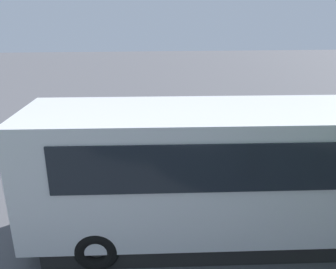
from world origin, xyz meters
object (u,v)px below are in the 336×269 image
object	(u,v)px
tour_bus	(264,174)
parked_motorcycle_silver	(176,181)
spectator_left	(246,151)
spectator_right	(190,153)
spectator_far_left	(269,150)
stunt_motorcycle	(70,128)
spectator_far_right	(158,159)
spectator_centre	(224,155)

from	to	relation	value
tour_bus	parked_motorcycle_silver	xyz separation A→B (m)	(1.85, -2.07, -1.16)
spectator_left	spectator_right	distance (m)	1.84
spectator_far_left	spectator_right	distance (m)	2.60
stunt_motorcycle	parked_motorcycle_silver	bearing A→B (deg)	128.68
spectator_far_left	spectator_right	world-z (taller)	spectator_right
parked_motorcycle_silver	spectator_right	bearing A→B (deg)	-125.27
spectator_far_left	spectator_left	size ratio (longest dim) A/B	0.99
spectator_far_right	spectator_centre	bearing A→B (deg)	179.01
spectator_centre	spectator_far_right	size ratio (longest dim) A/B	1.05
spectator_centre	stunt_motorcycle	world-z (taller)	spectator_centre
spectator_far_right	stunt_motorcycle	size ratio (longest dim) A/B	0.84
spectator_left	spectator_centre	world-z (taller)	spectator_left
tour_bus	spectator_far_right	distance (m)	3.62
parked_motorcycle_silver	stunt_motorcycle	xyz separation A→B (m)	(4.04, -5.05, 0.13)
spectator_left	spectator_right	xyz separation A→B (m)	(1.84, 0.03, 0.03)
spectator_right	parked_motorcycle_silver	size ratio (longest dim) A/B	0.87
spectator_left	spectator_centre	bearing A→B (deg)	15.64
spectator_centre	spectator_right	bearing A→B (deg)	-10.37
spectator_right	spectator_far_right	bearing A→B (deg)	8.63
tour_bus	spectator_far_left	world-z (taller)	tour_bus
spectator_centre	spectator_left	bearing A→B (deg)	-164.36
tour_bus	spectator_left	world-z (taller)	tour_bus
spectator_far_left	stunt_motorcycle	distance (m)	8.35
spectator_left	spectator_centre	size ratio (longest dim) A/B	1.01
spectator_right	spectator_far_left	bearing A→B (deg)	-179.16
spectator_left	parked_motorcycle_silver	xyz separation A→B (m)	(2.37, 0.77, -0.56)
spectator_far_left	stunt_motorcycle	world-z (taller)	spectator_far_left
spectator_centre	spectator_right	size ratio (longest dim) A/B	0.97
spectator_far_right	parked_motorcycle_silver	xyz separation A→B (m)	(-0.51, 0.58, -0.49)
spectator_far_left	spectator_far_right	bearing A→B (deg)	3.08
spectator_centre	parked_motorcycle_silver	distance (m)	1.76
tour_bus	spectator_right	distance (m)	3.17
tour_bus	spectator_right	size ratio (longest dim) A/B	6.20
tour_bus	spectator_far_left	size ratio (longest dim) A/B	6.39
spectator_right	spectator_far_right	distance (m)	1.05
tour_bus	spectator_left	distance (m)	2.95
spectator_left	stunt_motorcycle	bearing A→B (deg)	-33.72
parked_motorcycle_silver	spectator_left	bearing A→B (deg)	-162.01
tour_bus	spectator_right	xyz separation A→B (m)	(1.33, -2.82, -0.58)
spectator_left	spectator_right	size ratio (longest dim) A/B	0.98
spectator_right	stunt_motorcycle	xyz separation A→B (m)	(4.56, -4.30, -0.46)
tour_bus	spectator_left	bearing A→B (deg)	-100.30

